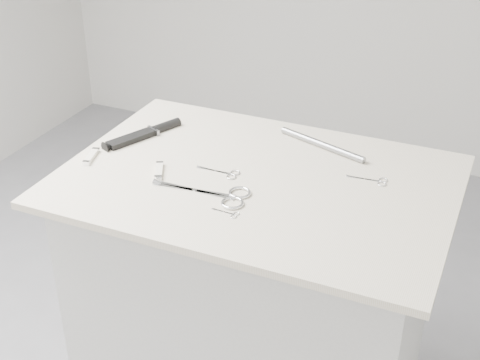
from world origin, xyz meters
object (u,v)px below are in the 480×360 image
at_px(embroidery_scissors_b, 374,181).
at_px(metal_rail, 322,144).
at_px(large_shears, 221,195).
at_px(plinth, 255,318).
at_px(embroidery_scissors_a, 225,173).
at_px(sheathed_knife, 147,133).
at_px(pocket_knife_b, 159,171).
at_px(tiny_scissors, 229,213).
at_px(pocket_knife_a, 91,156).

height_order(embroidery_scissors_b, metal_rail, metal_rail).
bearing_deg(metal_rail, large_shears, -112.43).
xyz_separation_m(plinth, metal_rail, (0.10, 0.23, 0.48)).
distance_m(plinth, large_shears, 0.49).
bearing_deg(embroidery_scissors_b, large_shears, -149.74).
xyz_separation_m(plinth, embroidery_scissors_a, (-0.08, -0.01, 0.47)).
height_order(large_shears, sheathed_knife, sheathed_knife).
bearing_deg(plinth, embroidery_scissors_b, 20.21).
bearing_deg(plinth, embroidery_scissors_a, -170.93).
bearing_deg(embroidery_scissors_b, pocket_knife_b, -165.36).
bearing_deg(embroidery_scissors_a, plinth, 9.67).
distance_m(tiny_scissors, sheathed_knife, 0.49).
distance_m(sheathed_knife, pocket_knife_a, 0.20).
distance_m(embroidery_scissors_b, tiny_scissors, 0.40).
height_order(embroidery_scissors_a, embroidery_scissors_b, same).
height_order(plinth, sheathed_knife, sheathed_knife).
height_order(embroidery_scissors_a, metal_rail, metal_rail).
relative_size(embroidery_scissors_a, metal_rail, 0.41).
relative_size(plinth, tiny_scissors, 13.13).
relative_size(pocket_knife_a, pocket_knife_b, 1.04).
xyz_separation_m(large_shears, pocket_knife_b, (-0.20, 0.04, 0.00)).
bearing_deg(sheathed_knife, metal_rail, -50.92).
bearing_deg(pocket_knife_b, large_shears, -128.57).
bearing_deg(large_shears, pocket_knife_b, 164.07).
bearing_deg(large_shears, pocket_knife_a, 170.88).
bearing_deg(large_shears, embroidery_scissors_a, 106.23).
bearing_deg(tiny_scissors, pocket_knife_a, 169.87).
bearing_deg(pocket_knife_a, metal_rail, -75.95).
distance_m(large_shears, tiny_scissors, 0.08).
xyz_separation_m(pocket_knife_b, metal_rail, (0.34, 0.31, 0.00)).
bearing_deg(pocket_knife_b, metal_rail, -74.31).
bearing_deg(metal_rail, plinth, -113.51).
height_order(embroidery_scissors_a, pocket_knife_a, pocket_knife_a).
height_order(pocket_knife_a, metal_rail, metal_rail).
xyz_separation_m(plinth, pocket_knife_a, (-0.45, -0.08, 0.48)).
xyz_separation_m(embroidery_scissors_b, pocket_knife_a, (-0.73, -0.18, 0.00)).
bearing_deg(pocket_knife_a, embroidery_scissors_b, -91.33).
xyz_separation_m(plinth, tiny_scissors, (0.01, -0.19, 0.47)).
bearing_deg(large_shears, metal_rail, 64.07).
bearing_deg(pocket_knife_a, sheathed_knife, -35.61).
distance_m(tiny_scissors, pocket_knife_a, 0.47).
distance_m(large_shears, pocket_knife_b, 0.20).
height_order(large_shears, metal_rail, metal_rail).
xyz_separation_m(large_shears, sheathed_knife, (-0.34, 0.22, 0.01)).
bearing_deg(sheathed_knife, large_shears, -99.14).
bearing_deg(plinth, large_shears, -110.31).
relative_size(embroidery_scissors_b, pocket_knife_a, 1.17).
height_order(plinth, large_shears, large_shears).
distance_m(embroidery_scissors_b, pocket_knife_a, 0.76).
height_order(tiny_scissors, metal_rail, metal_rail).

